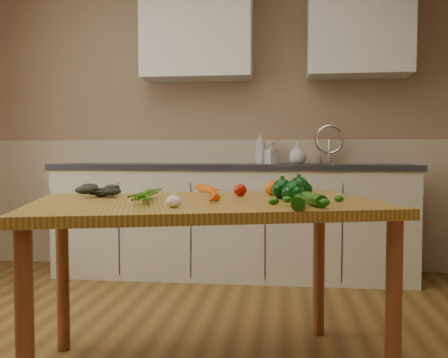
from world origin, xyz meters
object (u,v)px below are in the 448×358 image
at_px(garlic_bulb, 173,202).
at_px(soap_bottle_b, 271,153).
at_px(tomato_c, 290,189).
at_px(tomato_a, 240,190).
at_px(table, 206,220).
at_px(zucchini_b, 299,202).
at_px(zucchini_a, 313,199).
at_px(carrot_bunch, 190,192).
at_px(leafy_greens, 101,186).
at_px(pepper_c, 294,191).
at_px(pepper_b, 299,188).
at_px(soap_bottle_a, 260,148).
at_px(tomato_b, 272,188).
at_px(soap_bottle_c, 298,153).
at_px(pepper_a, 282,189).

bearing_deg(garlic_bulb, soap_bottle_b, 82.32).
bearing_deg(tomato_c, tomato_a, -176.63).
height_order(table, zucchini_b, zucchini_b).
height_order(tomato_c, zucchini_b, tomato_c).
bearing_deg(garlic_bulb, zucchini_a, 15.58).
distance_m(carrot_bunch, leafy_greens, 0.48).
distance_m(soap_bottle_b, pepper_c, 1.97).
bearing_deg(leafy_greens, pepper_b, -0.51).
bearing_deg(tomato_c, soap_bottle_a, 97.30).
bearing_deg(leafy_greens, zucchini_a, -16.13).
relative_size(pepper_b, pepper_c, 1.12).
bearing_deg(table, zucchini_b, -52.07).
xyz_separation_m(carrot_bunch, tomato_b, (0.34, 0.33, -0.00)).
xyz_separation_m(soap_bottle_a, carrot_bunch, (-0.20, -2.05, -0.21)).
xyz_separation_m(tomato_a, tomato_c, (0.24, 0.01, 0.01)).
distance_m(pepper_b, zucchini_b, 0.40).
xyz_separation_m(table, zucchini_a, (0.45, -0.16, 0.11)).
bearing_deg(pepper_c, leafy_greens, 172.53).
height_order(table, tomato_a, tomato_a).
xyz_separation_m(leafy_greens, pepper_c, (0.90, -0.12, -0.01)).
xyz_separation_m(zucchini_a, zucchini_b, (-0.06, -0.13, 0.00)).
bearing_deg(carrot_bunch, tomato_c, 15.28).
distance_m(soap_bottle_c, tomato_a, 1.75).
height_order(tomato_b, zucchini_b, tomato_b).
bearing_deg(pepper_a, pepper_c, -61.62).
distance_m(carrot_bunch, pepper_a, 0.41).
xyz_separation_m(table, pepper_c, (0.38, 0.00, 0.13)).
height_order(soap_bottle_b, tomato_b, soap_bottle_b).
distance_m(pepper_a, pepper_c, 0.11).
height_order(soap_bottle_a, soap_bottle_b, soap_bottle_a).
bearing_deg(tomato_b, tomato_a, -153.12).
xyz_separation_m(soap_bottle_a, soap_bottle_c, (0.31, -0.09, -0.04)).
height_order(tomato_b, tomato_c, tomato_b).
height_order(pepper_a, tomato_a, pepper_a).
distance_m(tomato_a, tomato_b, 0.17).
height_order(pepper_c, tomato_c, pepper_c).
bearing_deg(zucchini_a, leafy_greens, 163.87).
bearing_deg(soap_bottle_c, pepper_b, 77.35).
relative_size(leafy_greens, garlic_bulb, 3.81).
height_order(table, leafy_greens, leafy_greens).
bearing_deg(soap_bottle_b, soap_bottle_c, -142.84).
bearing_deg(tomato_c, carrot_bunch, -148.52).
bearing_deg(garlic_bulb, carrot_bunch, 87.47).
xyz_separation_m(pepper_b, zucchini_a, (0.05, -0.27, -0.02)).
xyz_separation_m(pepper_b, tomato_b, (-0.12, 0.18, -0.01)).
bearing_deg(leafy_greens, zucchini_b, -24.00).
relative_size(table, soap_bottle_b, 9.79).
relative_size(carrot_bunch, garlic_bulb, 4.95).
relative_size(table, soap_bottle_a, 6.47).
bearing_deg(soap_bottle_a, tomato_c, -110.71).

